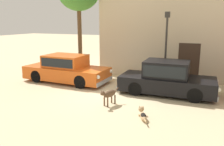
# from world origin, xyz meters

# --- Properties ---
(ground_plane) EXTENTS (80.00, 80.00, 0.00)m
(ground_plane) POSITION_xyz_m (0.00, 0.00, 0.00)
(ground_plane) COLOR #CCB78E
(parked_sedan_nearest) EXTENTS (4.76, 1.89, 1.47)m
(parked_sedan_nearest) POSITION_xyz_m (-2.86, 0.93, 0.72)
(parked_sedan_nearest) COLOR #D15619
(parked_sedan_nearest) RESTS_ON ground_plane
(parked_sedan_second) EXTENTS (4.35, 1.85, 1.52)m
(parked_sedan_second) POSITION_xyz_m (2.54, 0.90, 0.74)
(parked_sedan_second) COLOR black
(parked_sedan_second) RESTS_ON ground_plane
(stray_dog_spotted) EXTENTS (0.54, 0.99, 0.35)m
(stray_dog_spotted) POSITION_xyz_m (2.31, -2.19, 0.14)
(stray_dog_spotted) COLOR tan
(stray_dog_spotted) RESTS_ON ground_plane
(stray_dog_tan) EXTENTS (0.43, 1.04, 0.69)m
(stray_dog_tan) POSITION_xyz_m (0.74, -1.47, 0.45)
(stray_dog_tan) COLOR brown
(stray_dog_tan) RESTS_ON ground_plane
(street_lamp) EXTENTS (0.22, 0.22, 3.69)m
(street_lamp) POSITION_xyz_m (2.18, 2.32, 2.37)
(street_lamp) COLOR #2D2B28
(street_lamp) RESTS_ON ground_plane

